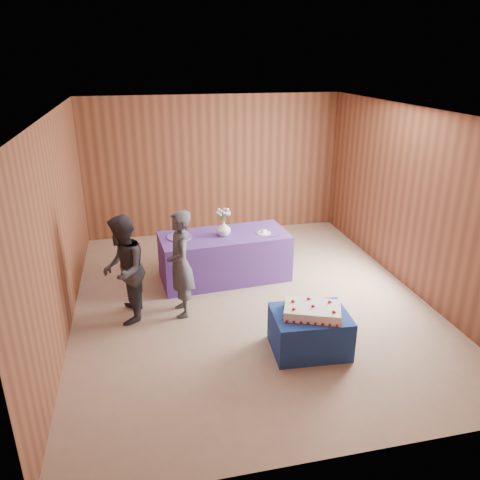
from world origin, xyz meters
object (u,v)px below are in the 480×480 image
object	(u,v)px
sheet_cake	(312,311)
vase	(223,228)
serving_table	(224,256)
guest_right	(124,270)
cake_table	(310,332)
guest_left	(180,264)

from	to	relation	value
sheet_cake	vase	size ratio (longest dim) A/B	3.42
serving_table	vase	bearing A→B (deg)	-119.64
serving_table	sheet_cake	xyz separation A→B (m)	(0.64, -2.21, 0.18)
serving_table	sheet_cake	world-z (taller)	serving_table
vase	guest_right	bearing A→B (deg)	-148.59
cake_table	guest_right	distance (m)	2.53
serving_table	vase	size ratio (longest dim) A/B	8.55
vase	guest_right	distance (m)	1.78
serving_table	guest_right	world-z (taller)	guest_right
cake_table	serving_table	world-z (taller)	serving_table
cake_table	guest_left	size ratio (longest dim) A/B	0.60
serving_table	guest_right	xyz separation A→B (m)	(-1.53, -0.96, 0.37)
cake_table	guest_left	distance (m)	1.93
sheet_cake	guest_right	bearing A→B (deg)	172.10
cake_table	guest_right	bearing A→B (deg)	154.56
serving_table	sheet_cake	bearing A→B (deg)	-78.32
guest_right	serving_table	bearing A→B (deg)	126.19
serving_table	guest_right	bearing A→B (deg)	-152.34
cake_table	sheet_cake	xyz separation A→B (m)	(0.00, -0.03, 0.31)
cake_table	sheet_cake	size ratio (longest dim) A/B	1.12
cake_table	serving_table	distance (m)	2.27
guest_left	guest_right	bearing A→B (deg)	-92.85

